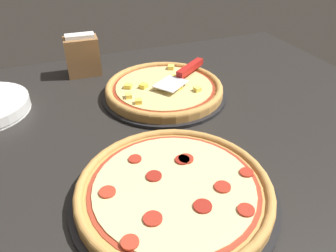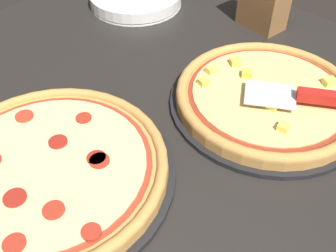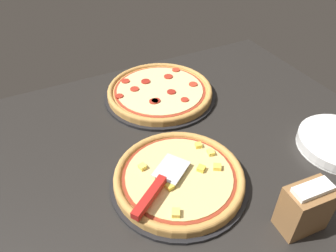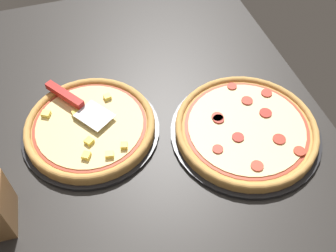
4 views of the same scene
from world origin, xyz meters
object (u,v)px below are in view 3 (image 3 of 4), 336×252
Objects in this scene: pizza_front at (179,177)px; serving_spatula at (155,190)px; napkin_holder at (305,208)px; pizza_back at (160,91)px.

serving_spatula is at bearing -159.18° from pizza_front.
pizza_front is 1.66× the size of serving_spatula.
pizza_front is 9.87cm from serving_spatula.
pizza_front is at bearing 128.64° from napkin_holder.
serving_spatula is 1.53× the size of napkin_holder.
pizza_back is at bearing 62.96° from serving_spatula.
pizza_front is 42.74cm from pizza_back.
pizza_back is at bearing 95.51° from napkin_holder.
napkin_holder reaches higher than pizza_back.
serving_spatula is 35.90cm from napkin_holder.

